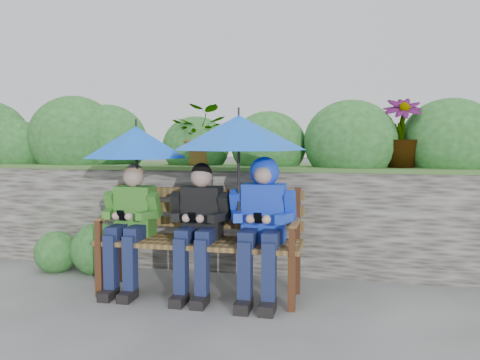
% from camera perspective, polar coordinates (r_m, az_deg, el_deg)
% --- Properties ---
extents(ground, '(60.00, 60.00, 0.00)m').
position_cam_1_polar(ground, '(4.07, -0.30, -13.59)').
color(ground, '#535353').
rests_on(ground, ground).
extents(garden_backdrop, '(8.01, 2.86, 1.81)m').
position_cam_1_polar(garden_backdrop, '(5.46, 1.96, -1.79)').
color(garden_backdrop, '#39352E').
rests_on(garden_backdrop, ground).
extents(park_bench, '(1.69, 0.50, 0.89)m').
position_cam_1_polar(park_bench, '(3.98, -4.69, -6.44)').
color(park_bench, '#422413').
rests_on(park_bench, ground).
extents(boy_left, '(0.48, 0.55, 1.08)m').
position_cam_1_polar(boy_left, '(4.10, -13.20, -4.75)').
color(boy_left, '#256D1C').
rests_on(boy_left, ground).
extents(boy_middle, '(0.49, 0.56, 1.10)m').
position_cam_1_polar(boy_middle, '(3.88, -5.03, -5.09)').
color(boy_middle, black).
rests_on(boy_middle, ground).
extents(boy_right, '(0.52, 0.63, 1.15)m').
position_cam_1_polar(boy_right, '(3.76, 2.73, -4.39)').
color(boy_right, '#212ECA').
rests_on(boy_right, ground).
extents(umbrella_left, '(0.90, 0.90, 0.79)m').
position_cam_1_polar(umbrella_left, '(4.07, -12.53, 4.54)').
color(umbrella_left, blue).
rests_on(umbrella_left, ground).
extents(umbrella_right, '(1.07, 1.07, 0.85)m').
position_cam_1_polar(umbrella_right, '(3.72, -0.16, 5.81)').
color(umbrella_right, blue).
rests_on(umbrella_right, ground).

